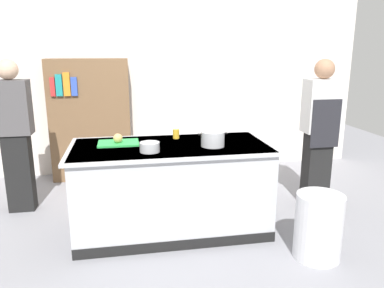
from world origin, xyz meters
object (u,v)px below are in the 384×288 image
at_px(onion, 118,138).
at_px(bookshelf, 90,120).
at_px(person_guest, 15,133).
at_px(trash_bin, 318,226).
at_px(stock_pot, 213,139).
at_px(person_chef, 319,131).
at_px(juice_cup, 176,134).
at_px(mixing_bowl, 150,147).

height_order(onion, bookshelf, bookshelf).
bearing_deg(person_guest, trash_bin, 80.68).
relative_size(stock_pot, bookshelf, 0.17).
distance_m(stock_pot, person_chef, 1.41).
bearing_deg(bookshelf, juice_cup, -56.53).
relative_size(juice_cup, person_chef, 0.06).
bearing_deg(trash_bin, juice_cup, 136.70).
distance_m(onion, stock_pot, 0.94).
relative_size(onion, person_guest, 0.05).
distance_m(onion, person_guest, 1.33).
xyz_separation_m(stock_pot, mixing_bowl, (-0.62, -0.10, -0.03)).
xyz_separation_m(onion, person_guest, (-1.14, 0.68, -0.06)).
height_order(stock_pot, person_guest, person_guest).
bearing_deg(person_guest, juice_cup, 92.85).
relative_size(onion, juice_cup, 0.92).
bearing_deg(person_chef, trash_bin, 143.14).
bearing_deg(onion, juice_cup, 15.11).
xyz_separation_m(stock_pot, person_guest, (-2.05, 0.91, -0.06)).
distance_m(onion, mixing_bowl, 0.44).
distance_m(onion, juice_cup, 0.63).
xyz_separation_m(mixing_bowl, juice_cup, (0.31, 0.49, 0.00)).
distance_m(stock_pot, juice_cup, 0.50).
height_order(person_chef, person_guest, same).
distance_m(mixing_bowl, bookshelf, 2.13).
bearing_deg(onion, stock_pot, -13.86).
distance_m(stock_pot, trash_bin, 1.25).
relative_size(stock_pot, trash_bin, 0.50).
bearing_deg(bookshelf, person_chef, -29.45).
relative_size(person_guest, bookshelf, 1.01).
xyz_separation_m(person_guest, bookshelf, (0.73, 1.00, -0.06)).
bearing_deg(person_chef, bookshelf, 50.48).
bearing_deg(person_guest, mixing_bowl, 74.28).
xyz_separation_m(juice_cup, person_chef, (1.66, 0.02, -0.04)).
height_order(person_chef, bookshelf, person_chef).
bearing_deg(juice_cup, person_chef, 0.62).
distance_m(onion, person_chef, 2.27).
height_order(stock_pot, trash_bin, stock_pot).
distance_m(person_chef, bookshelf, 3.06).
bearing_deg(mixing_bowl, onion, 131.81).
bearing_deg(mixing_bowl, juice_cup, 57.23).
height_order(mixing_bowl, person_chef, person_chef).
xyz_separation_m(onion, bookshelf, (-0.40, 1.69, -0.11)).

